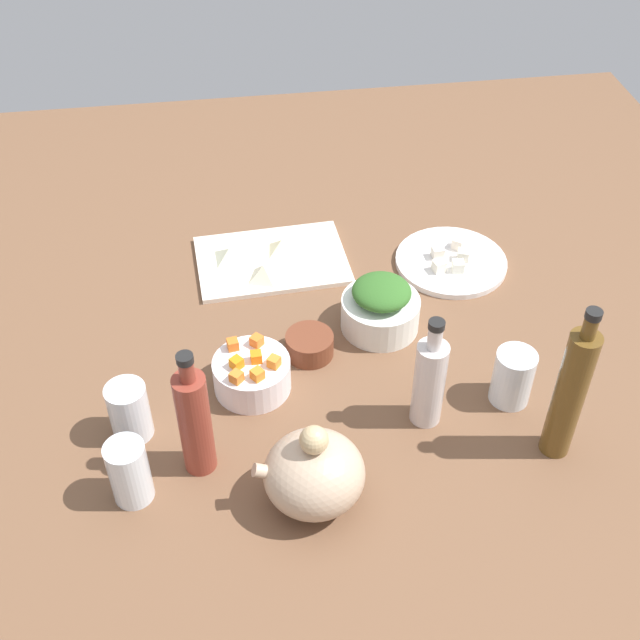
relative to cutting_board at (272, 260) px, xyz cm
name	(u,v)px	position (x,y,z in cm)	size (l,w,h in cm)	color
tabletop	(320,347)	(-6.28, 23.74, -2.00)	(190.00, 190.00, 3.00)	brown
cutting_board	(272,260)	(0.00, 0.00, 0.00)	(29.33, 20.22, 1.00)	#EFE2D0
plate_tofu	(451,262)	(-35.16, 5.63, 0.10)	(21.99, 21.99, 1.20)	white
bowl_greens	(380,313)	(-17.55, 21.47, 2.62)	(14.12, 14.12, 6.24)	white
bowl_carrots	(252,375)	(6.50, 33.20, 2.42)	(12.93, 12.93, 5.85)	white
bowl_small_side	(310,345)	(-4.01, 26.68, 1.56)	(8.43, 8.43, 4.13)	brown
teapot	(314,473)	(-0.60, 57.02, 5.63)	(16.32, 14.31, 15.54)	tan
bottle_0	(429,380)	(-20.56, 43.90, 8.08)	(5.02, 5.02, 20.94)	silver
bottle_1	(195,421)	(15.70, 48.27, 9.49)	(4.90, 4.90, 23.47)	brown
bottle_2	(570,393)	(-39.06, 52.90, 12.02)	(4.64, 4.64, 28.62)	brown
drinking_glass_0	(129,411)	(26.07, 40.42, 4.53)	(6.39, 6.39, 10.05)	white
drinking_glass_1	(129,472)	(25.68, 52.56, 4.96)	(5.95, 5.95, 10.91)	white
drinking_glass_2	(513,377)	(-35.30, 41.76, 4.43)	(6.63, 6.63, 9.87)	white
carrot_cube_0	(257,374)	(5.74, 36.98, 6.25)	(1.80, 1.80, 1.80)	orange
carrot_cube_1	(256,357)	(5.59, 33.04, 6.25)	(1.80, 1.80, 1.80)	orange
carrot_cube_2	(233,344)	(9.19, 29.53, 6.25)	(1.80, 1.80, 1.80)	orange
carrot_cube_3	(237,363)	(8.86, 33.95, 6.25)	(1.80, 1.80, 1.80)	orange
carrot_cube_4	(274,362)	(2.82, 34.58, 6.25)	(1.80, 1.80, 1.80)	orange
carrot_cube_5	(257,341)	(5.17, 29.25, 6.25)	(1.80, 1.80, 1.80)	orange
carrot_cube_6	(236,377)	(9.08, 37.07, 6.25)	(1.80, 1.80, 1.80)	orange
chopped_greens_mound	(382,292)	(-17.55, 21.47, 7.71)	(10.53, 10.52, 3.92)	#316425
tofu_cube_0	(463,255)	(-37.31, 6.06, 1.80)	(2.20, 2.20, 2.20)	silver
tofu_cube_1	(458,266)	(-35.40, 9.29, 1.80)	(2.20, 2.20, 2.20)	white
tofu_cube_2	(459,243)	(-37.47, 2.16, 1.80)	(2.20, 2.20, 2.20)	white
tofu_cube_3	(438,252)	(-32.58, 4.47, 1.80)	(2.20, 2.20, 2.20)	white
tofu_cube_4	(439,266)	(-31.75, 8.73, 1.80)	(2.20, 2.20, 2.20)	white
dumpling_0	(282,245)	(-2.28, -2.30, 1.79)	(5.26, 4.87, 2.59)	beige
dumpling_1	(264,272)	(2.09, 5.90, 2.04)	(5.22, 4.88, 3.08)	beige
dumpling_2	(229,254)	(8.22, -0.90, 1.83)	(5.87, 5.19, 2.66)	beige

